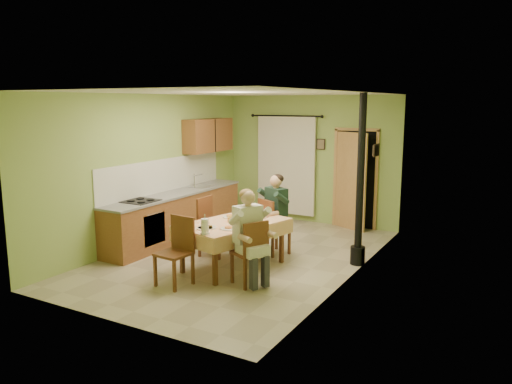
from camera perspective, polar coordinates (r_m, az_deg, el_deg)
The scene contains 17 objects.
floor at distance 8.76m, azimuth -1.76°, elevation -7.38°, with size 4.00×6.00×0.01m, color tan.
room_shell at distance 8.39m, azimuth -1.83°, elevation 4.55°, with size 4.04×6.04×2.82m.
kitchen_run at distance 9.90m, azimuth -9.07°, elevation -2.55°, with size 0.64×3.64×1.56m.
upper_cabinets at distance 10.79m, azimuth -5.46°, elevation 6.47°, with size 0.35×1.40×0.70m, color brown.
curtain at distance 11.25m, azimuth 3.44°, elevation 3.13°, with size 1.70×0.07×2.22m.
doorway at distance 10.68m, azimuth 11.06°, elevation 1.43°, with size 0.96×0.40×2.15m.
dining_table at distance 8.10m, azimuth -2.60°, elevation -6.05°, with size 1.46×1.96×0.76m.
tableware at distance 7.91m, azimuth -2.99°, elevation -3.20°, with size 0.65×1.64×0.33m.
chair_far at distance 8.86m, azimuth 2.06°, elevation -5.22°, with size 0.57×0.57×0.99m.
chair_near at distance 7.46m, azimuth -9.26°, elevation -8.33°, with size 0.49×0.49×1.01m.
chair_right at distance 7.39m, azimuth -0.75°, elevation -8.39°, with size 0.56×0.56×0.98m.
chair_left at distance 8.79m, azimuth -4.79°, elevation -5.36°, with size 0.47×0.47×1.02m.
man_far at distance 8.73m, azimuth 2.16°, elevation -1.48°, with size 0.65×0.61×1.39m.
man_right at distance 7.23m, azimuth -0.82°, elevation -3.94°, with size 0.61×0.65×1.39m.
stove_flue at distance 8.27m, azimuth 11.74°, elevation -1.31°, with size 0.24×0.24×2.80m.
picture_back at distance 10.94m, azimuth 7.42°, elevation 5.43°, with size 0.19×0.03×0.23m, color black.
picture_right at distance 8.71m, azimuth 13.59°, elevation 4.67°, with size 0.03×0.31×0.21m, color brown.
Camera 1 is at (4.32, -7.14, 2.65)m, focal length 35.00 mm.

